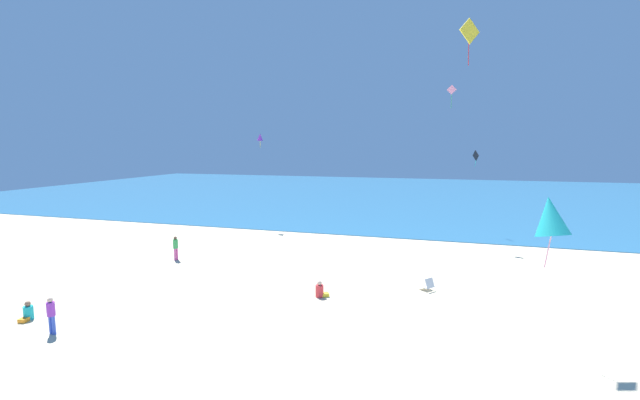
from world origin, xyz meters
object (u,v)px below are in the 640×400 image
Objects in this scene: person_0 at (28,313)px; person_2 at (176,246)px; beach_chair_near_camera at (427,285)px; kite_pink at (452,91)px; kite_black at (476,156)px; kite_purple at (260,137)px; kite_yellow at (470,32)px; person_3 at (51,313)px; person_1 at (320,291)px; kite_teal at (551,216)px.

person_2 is at bearing 165.36° from person_0.
kite_pink reaches higher than beach_chair_near_camera.
kite_purple is at bearing -172.30° from kite_black.
kite_yellow is at bearing 96.88° from person_0.
person_1 is at bearing -49.87° from person_3.
person_2 is 0.82× the size of kite_yellow.
kite_yellow is at bearing -29.79° from person_1.
kite_yellow reaches higher than kite_purple.
person_0 is 22.00m from kite_purple.
person_0 is 0.54× the size of person_3.
kite_teal is 1.06× the size of kite_yellow.
kite_pink reaches higher than person_1.
person_0 is 0.57× the size of kite_black.
kite_teal is (3.06, -8.54, 4.96)m from beach_chair_near_camera.
kite_black reaches higher than person_3.
kite_black is at bearing 54.91° from kite_pink.
person_2 reaches higher than person_1.
person_0 is 28.08m from kite_pink.
kite_purple is (-17.66, -2.39, 1.56)m from kite_black.
person_2 is at bearing 130.68° from person_1.
person_1 is 0.55× the size of person_3.
kite_black is 18.06m from kite_yellow.
beach_chair_near_camera is 11.43m from kite_yellow.
kite_teal reaches higher than person_3.
person_0 is 30.21m from kite_black.
kite_teal is at bearing -84.38° from kite_pink.
person_3 is at bearing 59.26° from person_0.
person_2 is at bearing 13.16° from person_3.
kite_teal is 1.44× the size of kite_black.
person_3 reaches higher than person_0.
kite_black is at bearing 89.79° from kite_teal.
person_1 is (10.69, 5.74, 0.01)m from person_0.
kite_pink is (-2.02, 20.54, 5.77)m from kite_teal.
person_1 is at bearing 141.42° from kite_teal.
kite_yellow reaches higher than person_0.
person_0 is 0.51× the size of person_2.
kite_teal is 27.62m from kite_purple.
kite_yellow is (16.75, 5.84, 11.14)m from person_0.
kite_pink is at bearing 128.19° from person_0.
beach_chair_near_camera is 1.09× the size of person_0.
kite_pink is (5.80, 14.29, 10.72)m from person_1.
kite_black reaches higher than person_2.
kite_pink is 1.26× the size of kite_black.
kite_black is 1.06× the size of kite_purple.
kite_teal is at bearing 149.32° from beach_chair_near_camera.
person_1 is 12.68m from kite_yellow.
person_2 reaches higher than person_3.
person_3 is 0.85× the size of kite_pink.
kite_yellow reaches higher than person_3.
kite_black is 0.74× the size of kite_yellow.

